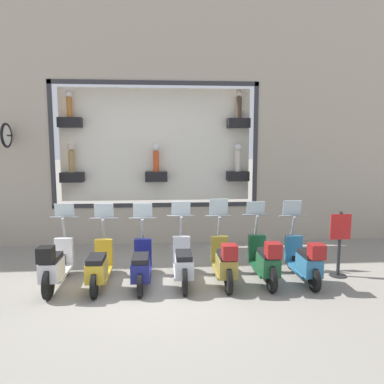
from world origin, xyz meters
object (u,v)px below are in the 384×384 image
object	(u,v)px
scooter_green_1	(265,260)
scooter_olive_2	(225,262)
scooter_white_6	(55,265)
shop_sign_post	(340,242)
scooter_navy_4	(141,266)
scooter_yellow_5	(99,266)
scooter_silver_3	(183,263)
scooter_teal_0	(305,260)

from	to	relation	value
scooter_green_1	scooter_olive_2	world-z (taller)	scooter_olive_2
scooter_olive_2	scooter_white_6	bearing A→B (deg)	89.90
scooter_olive_2	shop_sign_post	xyz separation A→B (m)	(0.26, -2.54, 0.28)
scooter_navy_4	shop_sign_post	world-z (taller)	scooter_navy_4
scooter_yellow_5	scooter_silver_3	bearing A→B (deg)	-89.81
scooter_olive_2	shop_sign_post	world-z (taller)	scooter_olive_2
scooter_green_1	scooter_silver_3	xyz separation A→B (m)	(0.06, 1.68, -0.04)
scooter_yellow_5	shop_sign_post	world-z (taller)	scooter_yellow_5
scooter_silver_3	scooter_yellow_5	xyz separation A→B (m)	(-0.01, 1.68, -0.02)
scooter_silver_3	scooter_white_6	world-z (taller)	scooter_silver_3
scooter_yellow_5	scooter_white_6	distance (m)	0.85
scooter_green_1	scooter_silver_3	distance (m)	1.69
scooter_yellow_5	scooter_white_6	xyz separation A→B (m)	(-0.05, 0.84, 0.07)
scooter_teal_0	scooter_navy_4	bearing A→B (deg)	88.92
scooter_green_1	scooter_navy_4	bearing A→B (deg)	88.81
scooter_olive_2	scooter_silver_3	xyz separation A→B (m)	(0.06, 0.84, -0.03)
scooter_green_1	scooter_yellow_5	world-z (taller)	scooter_green_1
scooter_olive_2	scooter_silver_3	bearing A→B (deg)	85.81
scooter_white_6	scooter_silver_3	bearing A→B (deg)	-88.73
scooter_olive_2	scooter_white_6	distance (m)	3.37
scooter_white_6	scooter_navy_4	bearing A→B (deg)	-88.34
scooter_olive_2	scooter_teal_0	bearing A→B (deg)	-90.30
scooter_olive_2	shop_sign_post	size ratio (longest dim) A/B	1.27
scooter_silver_3	scooter_navy_4	distance (m)	0.84
scooter_green_1	scooter_yellow_5	bearing A→B (deg)	89.08
scooter_olive_2	scooter_silver_3	distance (m)	0.85
scooter_yellow_5	shop_sign_post	size ratio (longest dim) A/B	1.26
shop_sign_post	scooter_green_1	bearing A→B (deg)	98.79
scooter_teal_0	scooter_green_1	world-z (taller)	scooter_teal_0
scooter_green_1	scooter_silver_3	bearing A→B (deg)	87.97
scooter_teal_0	scooter_navy_4	world-z (taller)	scooter_teal_0
scooter_green_1	shop_sign_post	xyz separation A→B (m)	(0.26, -1.70, 0.27)
scooter_olive_2	scooter_navy_4	xyz separation A→B (m)	(0.05, 1.68, -0.06)
scooter_navy_4	scooter_yellow_5	world-z (taller)	scooter_yellow_5
scooter_green_1	scooter_white_6	bearing A→B (deg)	89.95
scooter_teal_0	scooter_silver_3	distance (m)	2.53
scooter_green_1	scooter_silver_3	size ratio (longest dim) A/B	1.00
scooter_green_1	scooter_white_6	distance (m)	4.21
scooter_green_1	scooter_navy_4	xyz separation A→B (m)	(0.05, 2.53, -0.07)
scooter_navy_4	scooter_yellow_5	xyz separation A→B (m)	(0.00, 0.84, 0.01)
scooter_teal_0	scooter_yellow_5	world-z (taller)	scooter_teal_0
scooter_teal_0	scooter_yellow_5	bearing A→B (deg)	89.12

